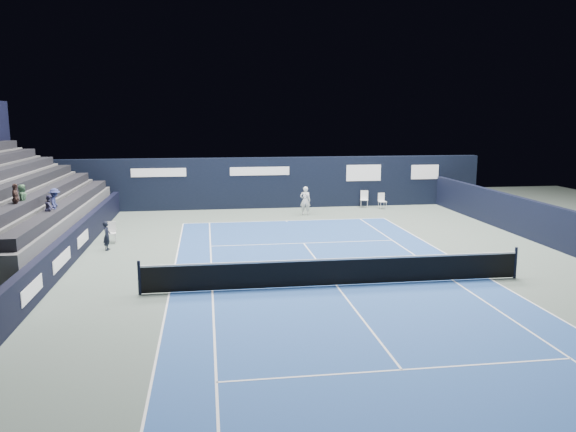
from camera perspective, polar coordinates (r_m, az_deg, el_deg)
name	(u,v)px	position (r m, az deg, el deg)	size (l,w,h in m)	color
ground	(324,270)	(20.84, 3.67, -5.47)	(48.00, 48.00, 0.00)	#505F56
court_surface	(336,286)	(18.97, 4.93, -7.06)	(10.97, 23.77, 0.01)	navy
enclosure_wall_right	(529,219)	(28.23, 23.24, -0.28)	(0.30, 22.00, 1.80)	black
folding_chair_back_a	(364,196)	(35.12, 7.76, 2.01)	(0.56, 0.59, 1.04)	white
folding_chair_back_b	(382,200)	(34.77, 9.52, 1.64)	(0.46, 0.45, 0.96)	white
line_judge_chair	(111,231)	(26.25, -17.54, -1.45)	(0.45, 0.44, 0.95)	white
line_judge	(107,236)	(24.85, -17.92, -1.93)	(0.45, 0.30, 1.24)	black
court_markings	(336,285)	(18.97, 4.93, -7.04)	(11.03, 23.83, 0.00)	white
tennis_net	(337,271)	(18.83, 4.96, -5.59)	(12.90, 0.10, 1.10)	black
back_sponsor_wall	(276,183)	(34.63, -1.26, 3.42)	(26.00, 0.63, 3.10)	black
side_barrier_left	(79,239)	(24.70, -20.50, -2.19)	(0.33, 22.00, 1.20)	black
tennis_player	(305,201)	(32.08, 1.76, 1.57)	(0.66, 0.86, 1.64)	silver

